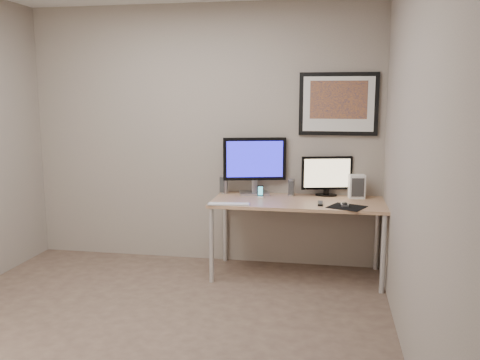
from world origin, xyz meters
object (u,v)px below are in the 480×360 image
at_px(monitor_tv, 327,175).
at_px(speaker_left, 224,184).
at_px(phone_dock, 260,191).
at_px(desk, 298,207).
at_px(monitor_large, 255,163).
at_px(framed_art, 338,104).
at_px(speaker_right, 291,187).
at_px(fan_unit, 357,186).
at_px(keyboard, 229,204).

height_order(monitor_tv, speaker_left, monitor_tv).
relative_size(monitor_tv, phone_dock, 4.04).
bearing_deg(desk, monitor_large, 151.85).
relative_size(framed_art, monitor_large, 1.23).
relative_size(speaker_right, fan_unit, 0.71).
bearing_deg(keyboard, monitor_tv, 26.79).
distance_m(desk, fan_unit, 0.61).
bearing_deg(speaker_right, fan_unit, -4.53).
height_order(monitor_tv, phone_dock, monitor_tv).
relative_size(keyboard, fan_unit, 1.68).
distance_m(desk, monitor_tv, 0.47).
xyz_separation_m(monitor_tv, speaker_left, (-1.01, -0.05, -0.12)).
relative_size(desk, monitor_tv, 3.28).
height_order(phone_dock, keyboard, phone_dock).
height_order(keyboard, fan_unit, fan_unit).
bearing_deg(fan_unit, phone_dock, -179.58).
distance_m(phone_dock, fan_unit, 0.92).
bearing_deg(keyboard, fan_unit, 17.21).
relative_size(framed_art, phone_dock, 6.20).
relative_size(desk, monitor_large, 2.62).
bearing_deg(monitor_tv, speaker_left, 168.73).
xyz_separation_m(speaker_left, phone_dock, (0.39, -0.15, -0.03)).
bearing_deg(keyboard, phone_dock, 50.46).
height_order(framed_art, keyboard, framed_art).
bearing_deg(phone_dock, framed_art, 12.24).
bearing_deg(framed_art, monitor_tv, -151.18).
bearing_deg(desk, monitor_tv, 47.44).
relative_size(monitor_large, keyboard, 1.61).
xyz_separation_m(framed_art, phone_dock, (-0.71, -0.25, -0.83)).
distance_m(desk, speaker_left, 0.80).
xyz_separation_m(monitor_large, keyboard, (-0.15, -0.53, -0.31)).
bearing_deg(framed_art, phone_dock, -160.48).
height_order(monitor_large, keyboard, monitor_large).
height_order(monitor_large, speaker_left, monitor_large).
bearing_deg(desk, speaker_right, 108.48).
bearing_deg(monitor_large, fan_unit, -15.29).
xyz_separation_m(monitor_tv, speaker_right, (-0.34, -0.04, -0.13)).
distance_m(desk, framed_art, 1.07).
height_order(framed_art, phone_dock, framed_art).
bearing_deg(monitor_large, speaker_left, 167.46).
bearing_deg(speaker_right, desk, -74.32).
bearing_deg(fan_unit, keyboard, -164.47).
distance_m(monitor_tv, keyboard, 1.05).
distance_m(speaker_left, phone_dock, 0.42).
height_order(speaker_left, phone_dock, speaker_left).
bearing_deg(monitor_large, monitor_tv, -10.83).
bearing_deg(framed_art, monitor_large, -173.36).
distance_m(desk, phone_dock, 0.39).
height_order(framed_art, fan_unit, framed_art).
relative_size(monitor_large, phone_dock, 5.05).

